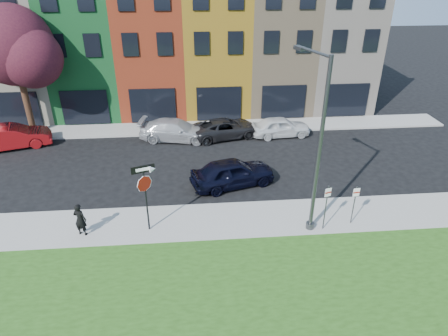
{
  "coord_description": "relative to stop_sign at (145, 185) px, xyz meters",
  "views": [
    {
      "loc": [
        -2.1,
        -12.94,
        11.65
      ],
      "look_at": [
        -0.65,
        4.0,
        2.46
      ],
      "focal_mm": 32.0,
      "sensor_mm": 36.0,
      "label": 1
    }
  ],
  "objects": [
    {
      "name": "ground",
      "position": [
        4.33,
        -2.56,
        -2.53
      ],
      "size": [
        120.0,
        120.0,
        0.0
      ],
      "primitive_type": "plane",
      "color": "black",
      "rests_on": "ground"
    },
    {
      "name": "sidewalk_near",
      "position": [
        6.33,
        0.44,
        -2.47
      ],
      "size": [
        40.0,
        3.0,
        0.12
      ],
      "primitive_type": "cube",
      "color": "#989590",
      "rests_on": "ground"
    },
    {
      "name": "sidewalk_far",
      "position": [
        1.33,
        12.44,
        -2.47
      ],
      "size": [
        40.0,
        2.4,
        0.12
      ],
      "primitive_type": "cube",
      "color": "#989590",
      "rests_on": "ground"
    },
    {
      "name": "rowhouse_block",
      "position": [
        1.83,
        18.63,
        2.45
      ],
      "size": [
        30.0,
        10.12,
        10.0
      ],
      "color": "beige",
      "rests_on": "ground"
    },
    {
      "name": "stop_sign",
      "position": [
        0.0,
        0.0,
        0.0
      ],
      "size": [
        1.01,
        0.38,
        3.41
      ],
      "rotation": [
        0.0,
        0.0,
        0.33
      ],
      "color": "black",
      "rests_on": "sidewalk_near"
    },
    {
      "name": "man",
      "position": [
        -3.05,
        -0.12,
        -1.59
      ],
      "size": [
        0.82,
        0.74,
        1.64
      ],
      "primitive_type": "imported",
      "rotation": [
        0.0,
        0.0,
        2.84
      ],
      "color": "black",
      "rests_on": "sidewalk_near"
    },
    {
      "name": "sedan_near",
      "position": [
        4.38,
        3.93,
        -1.73
      ],
      "size": [
        4.41,
        5.73,
        1.61
      ],
      "primitive_type": "imported",
      "rotation": [
        0.0,
        0.0,
        1.85
      ],
      "color": "black",
      "rests_on": "ground"
    },
    {
      "name": "parked_car_red",
      "position": [
        -9.81,
        10.11,
        -1.74
      ],
      "size": [
        4.41,
        5.77,
        1.59
      ],
      "primitive_type": "imported",
      "rotation": [
        0.0,
        0.0,
        1.87
      ],
      "color": "maroon",
      "rests_on": "ground"
    },
    {
      "name": "parked_car_silver",
      "position": [
        1.06,
        10.49,
        -1.8
      ],
      "size": [
        3.76,
        5.74,
        1.46
      ],
      "primitive_type": "imported",
      "rotation": [
        0.0,
        0.0,
        1.4
      ],
      "color": "#A2A3A7",
      "rests_on": "ground"
    },
    {
      "name": "parked_car_dark",
      "position": [
        4.59,
        10.66,
        -1.87
      ],
      "size": [
        4.41,
        5.82,
        1.34
      ],
      "primitive_type": "imported",
      "rotation": [
        0.0,
        0.0,
        1.81
      ],
      "color": "black",
      "rests_on": "ground"
    },
    {
      "name": "parked_car_white",
      "position": [
        8.52,
        10.53,
        -1.83
      ],
      "size": [
        2.39,
        4.45,
        1.42
      ],
      "primitive_type": "imported",
      "rotation": [
        0.0,
        0.0,
        1.66
      ],
      "color": "silver",
      "rests_on": "ground"
    },
    {
      "name": "street_lamp",
      "position": [
        7.53,
        -0.36,
        1.69
      ],
      "size": [
        1.14,
        2.47,
        8.13
      ],
      "rotation": [
        0.0,
        0.0,
        0.35
      ],
      "color": "#424346",
      "rests_on": "sidewalk_near"
    },
    {
      "name": "parking_sign_a",
      "position": [
        8.2,
        -0.67,
        -0.95
      ],
      "size": [
        0.31,
        0.13,
        2.36
      ],
      "rotation": [
        0.0,
        0.0,
        0.29
      ],
      "color": "#424346",
      "rests_on": "sidewalk_near"
    },
    {
      "name": "parking_sign_b",
      "position": [
        9.68,
        -0.35,
        -1.13
      ],
      "size": [
        0.32,
        0.1,
        2.05
      ],
      "rotation": [
        0.0,
        0.0,
        0.12
      ],
      "color": "#424346",
      "rests_on": "sidewalk_near"
    },
    {
      "name": "tree_purple",
      "position": [
        -9.21,
        12.47,
        3.63
      ],
      "size": [
        6.29,
        5.51,
        8.81
      ],
      "color": "black",
      "rests_on": "sidewalk_far"
    }
  ]
}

